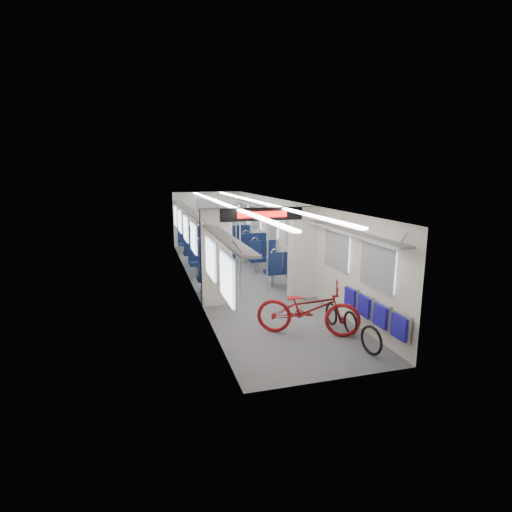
# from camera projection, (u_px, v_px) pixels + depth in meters

# --- Properties ---
(carriage) EXTENTS (12.00, 12.02, 2.31)m
(carriage) POSITION_uv_depth(u_px,v_px,m) (243.00, 231.00, 11.20)
(carriage) COLOR #515456
(carriage) RESTS_ON ground
(bicycle) EXTENTS (2.11, 1.51, 1.05)m
(bicycle) POSITION_uv_depth(u_px,v_px,m) (308.00, 309.00, 7.73)
(bicycle) COLOR maroon
(bicycle) RESTS_ON ground
(flip_bench) EXTENTS (0.12, 2.06, 0.47)m
(flip_bench) POSITION_uv_depth(u_px,v_px,m) (374.00, 311.00, 7.45)
(flip_bench) COLOR gray
(flip_bench) RESTS_ON carriage
(bike_hoop_a) EXTENTS (0.14, 0.53, 0.53)m
(bike_hoop_a) POSITION_uv_depth(u_px,v_px,m) (371.00, 342.00, 6.91)
(bike_hoop_a) COLOR black
(bike_hoop_a) RESTS_ON ground
(bike_hoop_b) EXTENTS (0.08, 0.47, 0.47)m
(bike_hoop_b) POSITION_uv_depth(u_px,v_px,m) (350.00, 324.00, 7.80)
(bike_hoop_b) COLOR black
(bike_hoop_b) RESTS_ON ground
(bike_hoop_c) EXTENTS (0.06, 0.47, 0.47)m
(bike_hoop_c) POSITION_uv_depth(u_px,v_px,m) (331.00, 315.00, 8.29)
(bike_hoop_c) COLOR black
(bike_hoop_c) RESTS_ON ground
(seat_bay_near_left) EXTENTS (0.96, 2.31, 1.17)m
(seat_bay_near_left) POSITION_uv_depth(u_px,v_px,m) (210.00, 264.00, 11.31)
(seat_bay_near_left) COLOR #0E193D
(seat_bay_near_left) RESTS_ON ground
(seat_bay_near_right) EXTENTS (0.90, 2.05, 1.09)m
(seat_bay_near_right) POSITION_uv_depth(u_px,v_px,m) (272.00, 260.00, 11.89)
(seat_bay_near_right) COLOR #0E193D
(seat_bay_near_right) RESTS_ON ground
(seat_bay_far_left) EXTENTS (0.96, 2.29, 1.17)m
(seat_bay_far_left) POSITION_uv_depth(u_px,v_px,m) (194.00, 243.00, 14.56)
(seat_bay_far_left) COLOR #0E193D
(seat_bay_far_left) RESTS_ON ground
(seat_bay_far_right) EXTENTS (0.96, 2.31, 1.17)m
(seat_bay_far_right) POSITION_uv_depth(u_px,v_px,m) (245.00, 242.00, 14.89)
(seat_bay_far_right) COLOR #0E193D
(seat_bay_far_right) RESTS_ON ground
(stanchion_near_left) EXTENTS (0.04, 0.04, 2.30)m
(stanchion_near_left) POSITION_uv_depth(u_px,v_px,m) (240.00, 249.00, 10.36)
(stanchion_near_left) COLOR silver
(stanchion_near_left) RESTS_ON ground
(stanchion_near_right) EXTENTS (0.04, 0.04, 2.30)m
(stanchion_near_right) POSITION_uv_depth(u_px,v_px,m) (267.00, 251.00, 10.13)
(stanchion_near_right) COLOR silver
(stanchion_near_right) RESTS_ON ground
(stanchion_far_left) EXTENTS (0.04, 0.04, 2.30)m
(stanchion_far_left) POSITION_uv_depth(u_px,v_px,m) (217.00, 233.00, 13.06)
(stanchion_far_left) COLOR silver
(stanchion_far_left) RESTS_ON ground
(stanchion_far_right) EXTENTS (0.04, 0.04, 2.30)m
(stanchion_far_right) POSITION_uv_depth(u_px,v_px,m) (236.00, 232.00, 13.46)
(stanchion_far_right) COLOR silver
(stanchion_far_right) RESTS_ON ground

